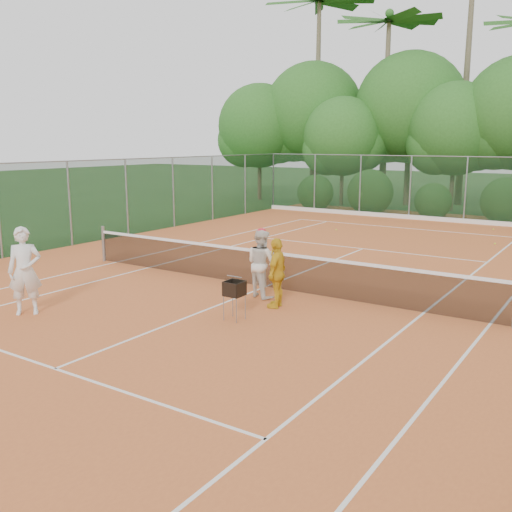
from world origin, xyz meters
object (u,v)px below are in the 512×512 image
at_px(player_white, 25,271).
at_px(player_center_grp, 261,263).
at_px(ball_hopper, 234,289).
at_px(player_yellow, 277,273).

distance_m(player_white, player_center_grp, 5.27).
bearing_deg(player_white, player_center_grp, 2.61).
xyz_separation_m(player_white, player_center_grp, (3.48, 3.95, -0.13)).
relative_size(player_white, ball_hopper, 2.29).
xyz_separation_m(player_yellow, ball_hopper, (-0.25, -1.29, -0.13)).
distance_m(player_yellow, ball_hopper, 1.32).
height_order(player_center_grp, player_yellow, player_center_grp).
height_order(player_white, ball_hopper, player_white).
relative_size(player_white, player_center_grp, 1.14).
distance_m(player_center_grp, ball_hopper, 1.91).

